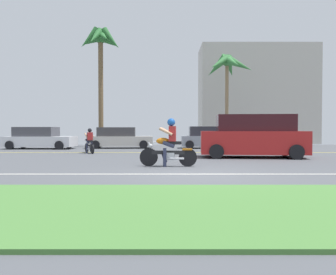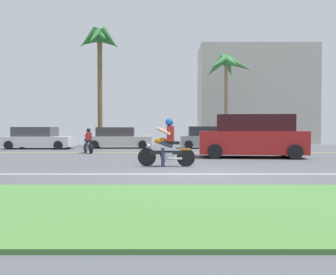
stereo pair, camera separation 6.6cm
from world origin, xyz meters
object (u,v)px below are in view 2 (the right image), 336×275
motorcyclist (167,146)px  motorcyclist_distant (89,143)px  palm_tree_1 (227,67)px  suv_nearby (252,137)px  parked_car_0 (39,139)px  parked_car_2 (207,138)px  palm_tree_0 (100,47)px  parked_car_1 (119,138)px

motorcyclist → motorcyclist_distant: (-4.30, 6.33, -0.13)m
motorcyclist → palm_tree_1: (4.55, 13.65, 5.35)m
motorcyclist → motorcyclist_distant: bearing=124.2°
suv_nearby → parked_car_0: 14.18m
parked_car_2 → palm_tree_1: bearing=55.2°
palm_tree_0 → palm_tree_1: bearing=2.5°
parked_car_1 → palm_tree_1: size_ratio=0.63×
suv_nearby → parked_car_1: bearing=134.4°
parked_car_1 → palm_tree_0: (-1.75, 2.19, 6.84)m
palm_tree_1 → motorcyclist_distant: 12.73m
parked_car_0 → palm_tree_1: (13.18, 3.37, 5.37)m
parked_car_0 → parked_car_1: 5.30m
palm_tree_1 → motorcyclist: bearing=-108.4°
parked_car_0 → parked_car_2: bearing=3.3°
suv_nearby → palm_tree_1: 11.28m
motorcyclist → parked_car_0: bearing=130.0°
suv_nearby → parked_car_1: (-7.27, 7.42, -0.27)m
palm_tree_0 → palm_tree_1: size_ratio=1.25×
parked_car_1 → palm_tree_1: palm_tree_1 is taller
parked_car_0 → palm_tree_0: 8.22m
palm_tree_0 → motorcyclist_distant: palm_tree_0 is taller
parked_car_0 → palm_tree_0: (3.50, 2.94, 6.83)m
suv_nearby → motorcyclist_distant: 8.64m
suv_nearby → palm_tree_0: size_ratio=0.55×
parked_car_0 → palm_tree_1: size_ratio=0.64×
palm_tree_0 → suv_nearby: bearing=-46.8°
parked_car_0 → palm_tree_0: size_ratio=0.51×
motorcyclist → parked_car_0: 13.42m
motorcyclist → parked_car_0: motorcyclist is taller
suv_nearby → motorcyclist_distant: suv_nearby is taller
motorcyclist → palm_tree_1: 15.35m
suv_nearby → palm_tree_0: 14.72m
parked_car_1 → parked_car_2: 6.04m
motorcyclist → parked_car_0: size_ratio=0.44×
motorcyclist → palm_tree_1: bearing=71.6°
suv_nearby → palm_tree_0: (-9.02, 9.61, 6.56)m
suv_nearby → parked_car_2: size_ratio=1.37×
suv_nearby → palm_tree_1: size_ratio=0.70×
palm_tree_1 → parked_car_1: bearing=-161.8°
motorcyclist → suv_nearby: bearing=42.9°
motorcyclist → parked_car_1: bearing=107.0°
parked_car_1 → palm_tree_0: size_ratio=0.50×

